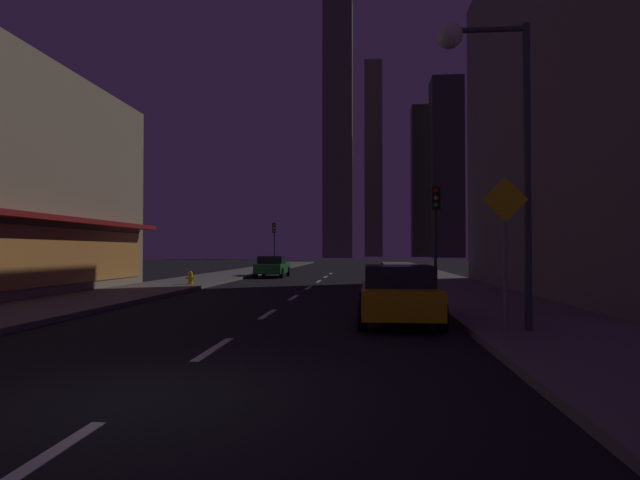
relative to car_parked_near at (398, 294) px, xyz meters
The scene contains 15 objects.
ground_plane 25.33m from the car_parked_near, 98.17° to the left, with size 78.00×136.00×0.10m, color black.
sidewalk_right 25.30m from the car_parked_near, 82.27° to the left, with size 4.00×76.00×0.15m, color #605E59.
sidewalk_left 27.22m from the car_parked_near, 112.93° to the left, with size 4.00×76.00×0.15m, color #605E59.
lane_marking_center 9.96m from the car_parked_near, 111.24° to the left, with size 0.16×38.60×0.01m.
skyscraper_distant_tall 121.10m from the car_parked_near, 93.87° to the left, with size 7.30×8.79×65.64m, color brown.
skyscraper_distant_mid 144.97m from the car_parked_near, 89.46° to the left, with size 5.32×5.25×58.84m, color #605B48.
skyscraper_distant_short 137.63m from the car_parked_near, 83.74° to the left, with size 5.50×6.27×42.92m, color #312F25.
skyscraper_distant_slender 128.13m from the car_parked_near, 80.73° to the left, with size 8.20×7.98×47.13m, color #302E24.
car_parked_near is the anchor object (origin of this frame).
car_parked_far 22.85m from the car_parked_near, 108.37° to the left, with size 1.98×4.24×1.45m.
fire_hydrant_far_left 15.15m from the car_parked_near, 128.83° to the left, with size 0.42×0.30×0.65m.
traffic_light_near_right 7.89m from the car_parked_near, 75.31° to the left, with size 0.32×0.48×4.20m.
traffic_light_far_left 34.21m from the car_parked_near, 105.47° to the left, with size 0.32×0.48×4.20m.
street_lamp_right 5.04m from the car_parked_near, 46.52° to the right, with size 1.96×0.56×6.58m.
pedestrian_crossing_sign 3.37m from the car_parked_near, 50.12° to the right, with size 0.91×0.08×3.15m.
Camera 1 is at (2.81, -6.12, 1.82)m, focal length 28.89 mm.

